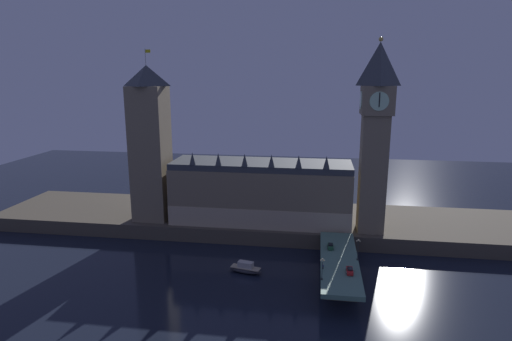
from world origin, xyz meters
TOP-DOWN VIEW (x-y plane):
  - ground_plane at (0.00, 0.00)m, footprint 400.00×400.00m
  - embankment at (0.00, 39.00)m, footprint 220.00×42.00m
  - parliament_hall at (2.92, 31.24)m, footprint 70.37×21.86m
  - clock_tower at (45.09, 26.20)m, footprint 11.60×11.71m
  - victoria_tower at (-41.22, 28.19)m, footprint 13.64×13.64m
  - bridge at (32.55, -5.00)m, footprint 11.59×46.00m
  - car_northbound_lead at (30.00, 3.25)m, footprint 1.90×4.46m
  - car_southbound_lead at (35.10, -14.29)m, footprint 1.93×4.53m
  - pedestrian_near_rail at (27.45, -12.87)m, footprint 0.38×0.38m
  - street_lamp_near at (27.05, -19.72)m, footprint 1.34×0.60m
  - street_lamp_mid at (38.05, -5.00)m, footprint 1.34×0.60m
  - boat_upstream at (2.64, -4.42)m, footprint 11.60×5.92m

SIDE VIEW (x-z plane):
  - ground_plane at x=0.00m, z-range 0.00..0.00m
  - boat_upstream at x=2.64m, z-range -0.52..3.32m
  - embankment at x=0.00m, z-range 0.00..5.69m
  - bridge at x=32.55m, z-range 1.36..8.42m
  - car_northbound_lead at x=30.00m, z-range 7.02..8.55m
  - car_southbound_lead at x=35.10m, z-range 7.02..8.56m
  - pedestrian_near_rail at x=27.45m, z-range 7.11..8.69m
  - street_lamp_near at x=27.05m, z-range 7.88..14.36m
  - street_lamp_mid at x=38.05m, z-range 7.94..14.88m
  - parliament_hall at x=2.92m, z-range 3.25..32.24m
  - victoria_tower at x=-41.22m, z-range 2.83..70.07m
  - clock_tower at x=45.09m, z-range 7.72..78.12m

